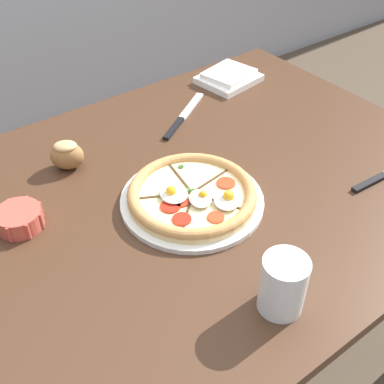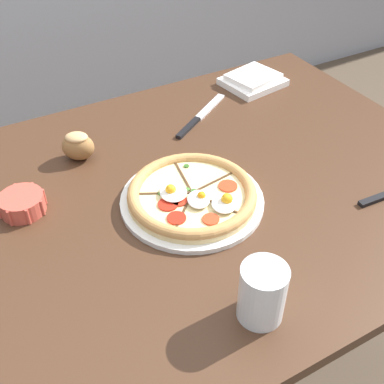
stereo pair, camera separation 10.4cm
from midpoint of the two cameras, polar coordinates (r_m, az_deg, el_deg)
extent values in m
plane|color=brown|center=(1.68, -2.36, -19.81)|extent=(12.00, 12.00, 0.00)
cube|color=#422819|center=(1.11, -3.36, -0.41)|extent=(1.34, 0.96, 0.03)
cube|color=#422819|center=(1.91, 5.29, 4.96)|extent=(0.06, 0.06, 0.72)
cylinder|color=white|center=(1.06, -2.82, -1.11)|extent=(0.32, 0.32, 0.01)
cylinder|color=#E5C684|center=(1.05, -2.84, -0.62)|extent=(0.28, 0.28, 0.01)
cylinder|color=beige|center=(1.05, -2.85, -0.31)|extent=(0.24, 0.24, 0.00)
torus|color=tan|center=(1.05, -2.85, -0.26)|extent=(0.28, 0.28, 0.03)
cube|color=#472D19|center=(1.04, -6.14, -0.56)|extent=(0.11, 0.06, 0.00)
cube|color=#472D19|center=(1.00, -3.52, -2.42)|extent=(0.09, 0.09, 0.00)
cube|color=#472D19|center=(1.02, 0.09, -1.21)|extent=(0.06, 0.11, 0.00)
cube|color=#472D19|center=(1.08, -0.51, 1.24)|extent=(0.12, 0.02, 0.00)
cube|color=#472D19|center=(1.09, -4.19, 1.60)|extent=(0.02, 0.12, 0.00)
cylinder|color=red|center=(0.98, -4.26, -3.37)|extent=(0.04, 0.04, 0.00)
cylinder|color=red|center=(1.02, -4.19, -1.33)|extent=(0.03, 0.03, 0.00)
cylinder|color=red|center=(1.07, 1.28, 0.94)|extent=(0.04, 0.04, 0.00)
cylinder|color=red|center=(0.98, -0.17, -3.16)|extent=(0.04, 0.04, 0.00)
cylinder|color=red|center=(1.01, -5.52, -1.83)|extent=(0.04, 0.04, 0.00)
ellipsoid|color=white|center=(1.04, -5.06, -0.33)|extent=(0.08, 0.08, 0.01)
sphere|color=#F4AD1E|center=(1.03, -5.39, -0.02)|extent=(0.02, 0.02, 0.02)
ellipsoid|color=white|center=(1.02, -1.93, -0.90)|extent=(0.07, 0.08, 0.01)
sphere|color=orange|center=(1.02, -1.62, -0.44)|extent=(0.02, 0.02, 0.02)
ellipsoid|color=white|center=(1.01, 1.15, -1.20)|extent=(0.08, 0.08, 0.01)
sphere|color=#F4AD1E|center=(1.01, 1.44, -0.60)|extent=(0.02, 0.02, 0.02)
cylinder|color=#2D5B1E|center=(1.06, -4.53, 0.28)|extent=(0.01, 0.01, 0.00)
cylinder|color=#2D5B1E|center=(1.12, -3.98, 2.93)|extent=(0.01, 0.01, 0.00)
cylinder|color=#477A2D|center=(1.05, -3.46, 0.16)|extent=(0.01, 0.01, 0.00)
cylinder|color=#477A2D|center=(1.04, -6.67, -0.63)|extent=(0.01, 0.01, 0.00)
cylinder|color=#386B23|center=(1.08, 1.57, 1.31)|extent=(0.01, 0.01, 0.00)
cylinder|color=#2D5B1E|center=(1.05, -2.65, -0.02)|extent=(0.02, 0.02, 0.00)
cylinder|color=#C64C3D|center=(1.07, -22.46, -3.07)|extent=(0.10, 0.10, 0.04)
cylinder|color=beige|center=(1.07, -22.53, -2.87)|extent=(0.08, 0.08, 0.02)
cylinder|color=#C64C3D|center=(1.08, -20.14, -2.08)|extent=(0.01, 0.01, 0.04)
cylinder|color=#C64C3D|center=(1.10, -21.41, -1.41)|extent=(0.01, 0.01, 0.04)
cylinder|color=#C64C3D|center=(1.11, -23.24, -1.70)|extent=(0.01, 0.01, 0.04)
cylinder|color=#C64C3D|center=(1.05, -23.57, -4.81)|extent=(0.01, 0.01, 0.04)
cylinder|color=#C64C3D|center=(1.04, -21.63, -4.53)|extent=(0.01, 0.01, 0.04)
cylinder|color=#C64C3D|center=(1.05, -20.20, -3.37)|extent=(0.01, 0.01, 0.04)
cube|color=white|center=(1.54, 2.38, 13.18)|extent=(0.19, 0.17, 0.02)
cube|color=white|center=(1.53, 2.40, 13.78)|extent=(0.16, 0.15, 0.02)
ellipsoid|color=olive|center=(1.19, -17.04, 4.02)|extent=(0.10, 0.09, 0.07)
ellipsoid|color=tan|center=(1.18, -17.30, 5.11)|extent=(0.07, 0.07, 0.02)
cube|color=silver|center=(1.40, -2.27, 10.07)|extent=(0.14, 0.10, 0.01)
cube|color=black|center=(1.30, -4.50, 7.44)|extent=(0.10, 0.07, 0.01)
cube|color=black|center=(1.17, 17.97, 0.98)|extent=(0.11, 0.02, 0.01)
cylinder|color=white|center=(0.84, 7.18, -11.02)|extent=(0.08, 0.08, 0.11)
cylinder|color=silver|center=(0.85, 7.06, -11.97)|extent=(0.07, 0.07, 0.06)
camera|label=1|loc=(0.05, -92.86, -2.40)|focal=45.00mm
camera|label=2|loc=(0.05, 87.14, 2.40)|focal=45.00mm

